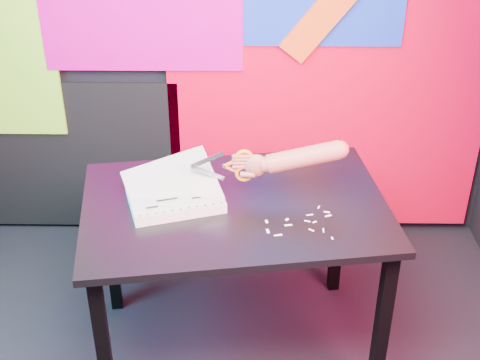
{
  "coord_description": "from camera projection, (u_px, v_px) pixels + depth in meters",
  "views": [
    {
      "loc": [
        0.25,
        -1.6,
        2.16
      ],
      "look_at": [
        0.22,
        0.55,
        0.87
      ],
      "focal_mm": 50.0,
      "sensor_mm": 36.0,
      "label": 1
    }
  ],
  "objects": [
    {
      "name": "printout_stack",
      "position": [
        175.0,
        197.0,
        2.58
      ],
      "size": [
        0.42,
        0.35,
        0.18
      ],
      "rotation": [
        0.0,
        0.0,
        0.3
      ],
      "color": "white",
      "rests_on": "work_table"
    },
    {
      "name": "paper_clippings",
      "position": [
        300.0,
        223.0,
        2.47
      ],
      "size": [
        0.25,
        0.22,
        0.0
      ],
      "color": "white",
      "rests_on": "work_table"
    },
    {
      "name": "work_table",
      "position": [
        235.0,
        223.0,
        2.63
      ],
      "size": [
        1.27,
        0.94,
        0.75
      ],
      "rotation": [
        0.0,
        0.0,
        0.14
      ],
      "color": "black",
      "rests_on": "ground"
    },
    {
      "name": "room",
      "position": [
        155.0,
        132.0,
        1.79
      ],
      "size": [
        3.01,
        3.01,
        2.71
      ],
      "color": "black",
      "rests_on": "ground"
    },
    {
      "name": "backdrop",
      "position": [
        209.0,
        68.0,
        3.25
      ],
      "size": [
        2.88,
        0.05,
        2.08
      ],
      "color": "#ED0027",
      "rests_on": "ground"
    },
    {
      "name": "hand_forearm",
      "position": [
        296.0,
        158.0,
        2.55
      ],
      "size": [
        0.44,
        0.09,
        0.15
      ],
      "rotation": [
        0.0,
        0.0,
        0.05
      ],
      "color": "#9A5247",
      "rests_on": "work_table"
    },
    {
      "name": "scissors",
      "position": [
        240.0,
        166.0,
        2.56
      ],
      "size": [
        0.24,
        0.02,
        0.14
      ],
      "rotation": [
        0.0,
        0.0,
        0.05
      ],
      "color": "#BBBCBE",
      "rests_on": "printout_stack"
    }
  ]
}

